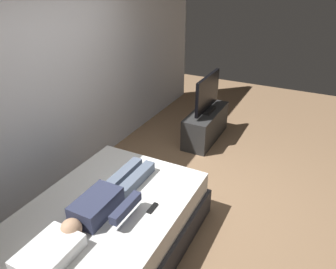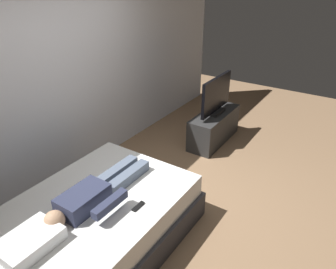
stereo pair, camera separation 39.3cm
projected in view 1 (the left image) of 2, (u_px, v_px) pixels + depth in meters
ground_plane at (182, 212)px, 3.72m from camera, size 10.00×10.00×0.00m
back_wall at (79, 68)px, 4.05m from camera, size 6.40×0.10×2.80m
bed at (107, 229)px, 3.12m from camera, size 2.00×1.44×0.54m
pillow at (49, 253)px, 2.42m from camera, size 0.48×0.34×0.12m
person at (107, 198)px, 2.97m from camera, size 1.26×0.46×0.18m
remote at (152, 208)px, 2.96m from camera, size 0.15×0.04×0.02m
tv_stand at (206, 125)px, 5.20m from camera, size 1.10×0.40×0.50m
tv at (207, 94)px, 4.95m from camera, size 0.88×0.20×0.59m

